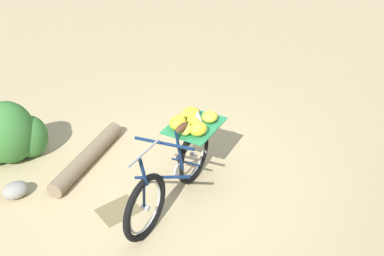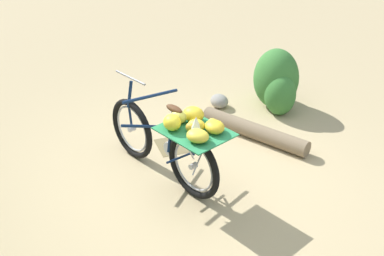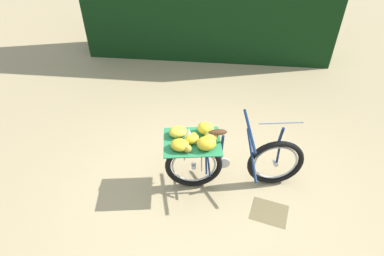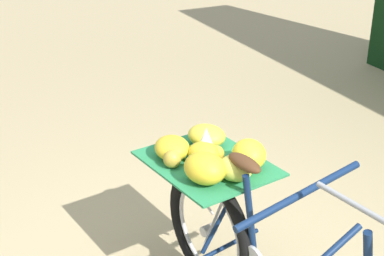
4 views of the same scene
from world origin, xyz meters
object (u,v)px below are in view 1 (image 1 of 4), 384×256
Objects in this scene: bicycle at (178,160)px; path_stone at (16,190)px; shrub_cluster at (10,136)px; fallen_log at (88,157)px.

bicycle reaches higher than path_stone.
shrub_cluster is 0.84m from path_stone.
bicycle is 2.32m from shrub_cluster.
bicycle reaches higher than fallen_log.
bicycle is at bearing 122.77° from shrub_cluster.
fallen_log is (0.54, -1.27, -0.42)m from bicycle.
bicycle is 1.97m from path_stone.
shrub_cluster reaches higher than path_stone.
bicycle is at bearing 113.01° from fallen_log.
shrub_cluster is at bearing -80.30° from bicycle.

